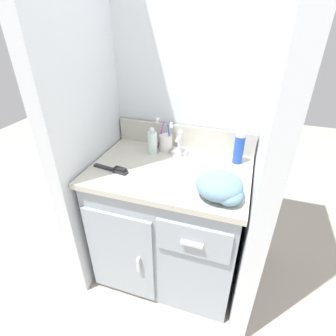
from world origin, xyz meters
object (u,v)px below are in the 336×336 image
shaving_cream_can (239,148)px  hairbrush (115,170)px  hand_towel (222,187)px  toothbrush_cup (166,142)px  soap_dispenser (152,142)px

shaving_cream_can → hairbrush: shaving_cream_can is taller
shaving_cream_can → hand_towel: 0.33m
hand_towel → shaving_cream_can: bearing=83.5°
toothbrush_cup → hairbrush: bearing=-119.0°
soap_dispenser → shaving_cream_can: (0.46, 0.03, 0.02)m
toothbrush_cup → hand_towel: (0.36, -0.35, -0.00)m
toothbrush_cup → shaving_cream_can: (0.40, -0.02, 0.03)m
soap_dispenser → hand_towel: (0.43, -0.30, -0.02)m
shaving_cream_can → hairbrush: 0.64m
soap_dispenser → hairbrush: (-0.10, -0.25, -0.05)m
shaving_cream_can → hand_towel: bearing=-96.5°
soap_dispenser → hand_towel: soap_dispenser is taller
soap_dispenser → hairbrush: 0.28m
shaving_cream_can → toothbrush_cup: bearing=177.7°
soap_dispenser → hand_towel: bearing=-34.9°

